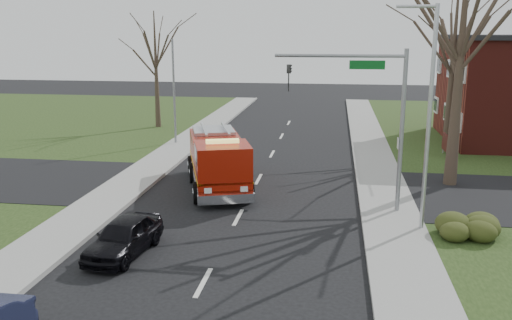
# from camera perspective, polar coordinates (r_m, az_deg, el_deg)

# --- Properties ---
(ground) EXTENTS (120.00, 120.00, 0.00)m
(ground) POSITION_cam_1_polar(r_m,az_deg,el_deg) (22.36, -1.89, -6.08)
(ground) COLOR black
(ground) RESTS_ON ground
(sidewalk_right) EXTENTS (2.40, 80.00, 0.15)m
(sidewalk_right) POSITION_cam_1_polar(r_m,az_deg,el_deg) (22.14, 14.21, -6.49)
(sidewalk_right) COLOR gray
(sidewalk_right) RESTS_ON ground
(sidewalk_left) EXTENTS (2.40, 80.00, 0.15)m
(sidewalk_left) POSITION_cam_1_polar(r_m,az_deg,el_deg) (24.17, -16.58, -4.96)
(sidewalk_left) COLOR gray
(sidewalk_left) RESTS_ON ground
(health_center_sign) EXTENTS (0.12, 2.00, 1.40)m
(health_center_sign) POSITION_cam_1_polar(r_m,az_deg,el_deg) (34.55, 19.39, 1.64)
(health_center_sign) COLOR #41120F
(health_center_sign) RESTS_ON ground
(hedge_corner) EXTENTS (2.80, 2.00, 0.90)m
(hedge_corner) POSITION_cam_1_polar(r_m,az_deg,el_deg) (21.54, 22.01, -6.21)
(hedge_corner) COLOR #2D3915
(hedge_corner) RESTS_ON lawn_right
(bare_tree_near) EXTENTS (6.00, 6.00, 12.00)m
(bare_tree_near) POSITION_cam_1_polar(r_m,az_deg,el_deg) (27.35, 20.91, 12.45)
(bare_tree_near) COLOR #35281F
(bare_tree_near) RESTS_ON ground
(bare_tree_far) EXTENTS (5.25, 5.25, 10.50)m
(bare_tree_far) POSITION_cam_1_polar(r_m,az_deg,el_deg) (36.48, 20.13, 11.06)
(bare_tree_far) COLOR #35281F
(bare_tree_far) RESTS_ON ground
(bare_tree_left) EXTENTS (4.50, 4.50, 9.00)m
(bare_tree_left) POSITION_cam_1_polar(r_m,az_deg,el_deg) (43.05, -10.53, 10.62)
(bare_tree_left) COLOR #35281F
(bare_tree_left) RESTS_ON ground
(traffic_signal_mast) EXTENTS (5.29, 0.18, 6.80)m
(traffic_signal_mast) POSITION_cam_1_polar(r_m,az_deg,el_deg) (22.46, 11.99, 6.09)
(traffic_signal_mast) COLOR gray
(traffic_signal_mast) RESTS_ON ground
(streetlight_pole) EXTENTS (1.48, 0.16, 8.40)m
(streetlight_pole) POSITION_cam_1_polar(r_m,az_deg,el_deg) (20.72, 17.64, 4.73)
(streetlight_pole) COLOR #B7BABF
(streetlight_pole) RESTS_ON ground
(utility_pole_far) EXTENTS (0.14, 0.14, 7.00)m
(utility_pole_far) POSITION_cam_1_polar(r_m,az_deg,el_deg) (36.53, -8.62, 7.01)
(utility_pole_far) COLOR gray
(utility_pole_far) RESTS_ON ground
(fire_engine) EXTENTS (4.47, 7.46, 2.85)m
(fire_engine) POSITION_cam_1_polar(r_m,az_deg,el_deg) (26.23, -4.01, -0.24)
(fire_engine) COLOR #921406
(fire_engine) RESTS_ON ground
(parked_car_maroon) EXTENTS (1.95, 3.90, 1.28)m
(parked_car_maroon) POSITION_cam_1_polar(r_m,az_deg,el_deg) (19.13, -13.75, -7.85)
(parked_car_maroon) COLOR black
(parked_car_maroon) RESTS_ON ground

